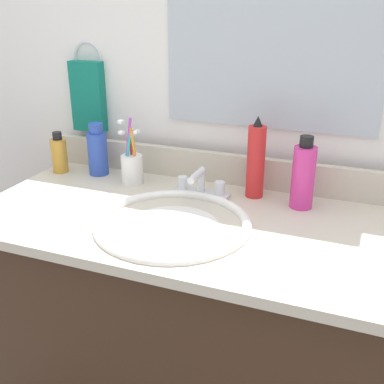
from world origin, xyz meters
The scene contains 14 objects.
vanity_cabinet centered at (0.00, 0.00, 0.35)m, with size 1.11×0.50×0.70m, color #382316.
countertop centered at (0.00, 0.00, 0.72)m, with size 1.16×0.55×0.03m, color beige.
backsplash centered at (0.00, 0.26, 0.77)m, with size 1.16×0.02×0.09m, color beige.
back_wall centered at (0.00, 0.32, 0.65)m, with size 2.26×0.04×1.30m, color white.
mirror_panel centered at (0.10, 0.30, 1.18)m, with size 0.60×0.01×0.56m, color #B2BCC6.
towel_ring centered at (-0.48, 0.30, 1.07)m, with size 0.10×0.10×0.01m, color silver.
hand_towel centered at (-0.48, 0.28, 0.95)m, with size 0.11×0.04×0.22m, color #147260.
sink_basin centered at (-0.04, -0.06, 0.70)m, with size 0.39×0.39×0.11m.
faucet centered at (-0.04, 0.14, 0.76)m, with size 0.16×0.10×0.08m.
bottle_shampoo_blue centered at (-0.40, 0.19, 0.80)m, with size 0.06×0.06×0.16m.
bottle_spray_red centered at (0.10, 0.19, 0.83)m, with size 0.05×0.05×0.23m.
bottle_soap_pink centered at (0.23, 0.17, 0.82)m, with size 0.06×0.06×0.19m.
bottle_oil_amber centered at (-0.52, 0.16, 0.79)m, with size 0.05×0.05×0.13m.
cup_white_ceramic centered at (-0.26, 0.16, 0.78)m, with size 0.06×0.06×0.20m.
Camera 1 is at (0.37, -0.99, 1.24)m, focal length 43.89 mm.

